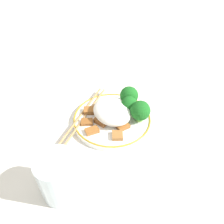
{
  "coord_description": "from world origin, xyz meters",
  "views": [
    {
      "loc": [
        -0.34,
        0.26,
        0.42
      ],
      "look_at": [
        0.0,
        0.0,
        0.03
      ],
      "focal_mm": 35.0,
      "sensor_mm": 36.0,
      "label": 1
    }
  ],
  "objects_px": {
    "broccoli_back_left": "(140,111)",
    "broccoli_back_center": "(129,105)",
    "chopsticks": "(84,114)",
    "drinking_glass": "(59,177)",
    "broccoli_back_right": "(129,96)",
    "plate": "(112,119)"
  },
  "relations": [
    {
      "from": "broccoli_back_left",
      "to": "broccoli_back_right",
      "type": "bearing_deg",
      "value": -16.53
    },
    {
      "from": "plate",
      "to": "broccoli_back_left",
      "type": "xyz_separation_m",
      "value": [
        -0.05,
        -0.05,
        0.04
      ]
    },
    {
      "from": "broccoli_back_center",
      "to": "broccoli_back_right",
      "type": "height_order",
      "value": "broccoli_back_right"
    },
    {
      "from": "drinking_glass",
      "to": "broccoli_back_center",
      "type": "bearing_deg",
      "value": -70.51
    },
    {
      "from": "plate",
      "to": "drinking_glass",
      "type": "bearing_deg",
      "value": 116.66
    },
    {
      "from": "chopsticks",
      "to": "drinking_glass",
      "type": "bearing_deg",
      "value": 136.54
    },
    {
      "from": "chopsticks",
      "to": "broccoli_back_center",
      "type": "bearing_deg",
      "value": -123.26
    },
    {
      "from": "broccoli_back_left",
      "to": "chopsticks",
      "type": "height_order",
      "value": "broccoli_back_left"
    },
    {
      "from": "broccoli_back_right",
      "to": "chopsticks",
      "type": "xyz_separation_m",
      "value": [
        0.04,
        0.13,
        -0.03
      ]
    },
    {
      "from": "broccoli_back_left",
      "to": "drinking_glass",
      "type": "height_order",
      "value": "drinking_glass"
    },
    {
      "from": "plate",
      "to": "broccoli_back_right",
      "type": "relative_size",
      "value": 3.69
    },
    {
      "from": "broccoli_back_right",
      "to": "drinking_glass",
      "type": "relative_size",
      "value": 0.57
    },
    {
      "from": "broccoli_back_center",
      "to": "broccoli_back_right",
      "type": "distance_m",
      "value": 0.04
    },
    {
      "from": "chopsticks",
      "to": "drinking_glass",
      "type": "relative_size",
      "value": 2.22
    },
    {
      "from": "broccoli_back_right",
      "to": "plate",
      "type": "bearing_deg",
      "value": 102.66
    },
    {
      "from": "broccoli_back_center",
      "to": "broccoli_back_right",
      "type": "xyz_separation_m",
      "value": [
        0.03,
        -0.03,
        0.0
      ]
    },
    {
      "from": "broccoli_back_left",
      "to": "broccoli_back_right",
      "type": "xyz_separation_m",
      "value": [
        0.07,
        -0.02,
        -0.0
      ]
    },
    {
      "from": "broccoli_back_center",
      "to": "broccoli_back_left",
      "type": "bearing_deg",
      "value": -171.92
    },
    {
      "from": "broccoli_back_left",
      "to": "broccoli_back_center",
      "type": "relative_size",
      "value": 1.11
    },
    {
      "from": "plate",
      "to": "chopsticks",
      "type": "relative_size",
      "value": 0.95
    },
    {
      "from": "plate",
      "to": "broccoli_back_right",
      "type": "distance_m",
      "value": 0.08
    },
    {
      "from": "broccoli_back_right",
      "to": "drinking_glass",
      "type": "distance_m",
      "value": 0.3
    }
  ]
}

